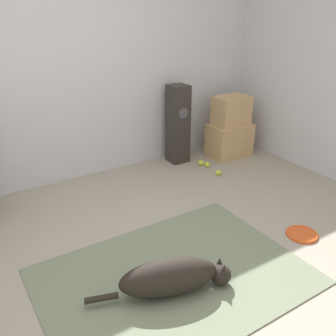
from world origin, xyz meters
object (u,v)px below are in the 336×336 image
object	(u,v)px
dog	(172,277)
tennis_ball_loose_on_carpet	(219,173)
cardboard_box_upper	(231,110)
frisbee	(302,234)
cardboard_box_lower	(229,140)
floor_speaker	(178,124)
tennis_ball_by_boxes	(201,163)
tennis_ball_near_speaker	(207,164)

from	to	relation	value
dog	tennis_ball_loose_on_carpet	distance (m)	2.03
dog	cardboard_box_upper	world-z (taller)	cardboard_box_upper
dog	frisbee	distance (m)	1.36
cardboard_box_lower	floor_speaker	bearing A→B (deg)	162.95
frisbee	tennis_ball_by_boxes	distance (m)	1.71
cardboard_box_upper	cardboard_box_lower	bearing A→B (deg)	-129.51
floor_speaker	tennis_ball_by_boxes	world-z (taller)	floor_speaker
tennis_ball_near_speaker	tennis_ball_loose_on_carpet	distance (m)	0.26
floor_speaker	frisbee	bearing A→B (deg)	-90.23
cardboard_box_upper	tennis_ball_near_speaker	xyz separation A→B (m)	(-0.48, -0.17, -0.57)
cardboard_box_upper	tennis_ball_by_boxes	distance (m)	0.78
floor_speaker	tennis_ball_loose_on_carpet	bearing A→B (deg)	-75.34
frisbee	tennis_ball_by_boxes	world-z (taller)	tennis_ball_by_boxes
cardboard_box_upper	tennis_ball_near_speaker	distance (m)	0.77
tennis_ball_by_boxes	tennis_ball_near_speaker	distance (m)	0.09
dog	floor_speaker	size ratio (longest dim) A/B	1.03
dog	tennis_ball_by_boxes	bearing A→B (deg)	47.86
frisbee	cardboard_box_upper	bearing A→B (deg)	68.86
frisbee	floor_speaker	xyz separation A→B (m)	(0.01, 1.98, 0.47)
frisbee	tennis_ball_loose_on_carpet	xyz separation A→B (m)	(0.17, 1.35, 0.02)
cardboard_box_lower	tennis_ball_by_boxes	bearing A→B (deg)	-171.72
frisbee	cardboard_box_lower	world-z (taller)	cardboard_box_lower
tennis_ball_by_boxes	tennis_ball_loose_on_carpet	xyz separation A→B (m)	(-0.00, -0.34, 0.00)
cardboard_box_upper	tennis_ball_by_boxes	bearing A→B (deg)	-170.75
floor_speaker	tennis_ball_loose_on_carpet	size ratio (longest dim) A/B	14.67
tennis_ball_loose_on_carpet	floor_speaker	bearing A→B (deg)	104.66
cardboard_box_upper	tennis_ball_loose_on_carpet	xyz separation A→B (m)	(-0.52, -0.43, -0.57)
cardboard_box_lower	tennis_ball_loose_on_carpet	world-z (taller)	cardboard_box_lower
tennis_ball_loose_on_carpet	dog	bearing A→B (deg)	-138.63
tennis_ball_near_speaker	tennis_ball_loose_on_carpet	world-z (taller)	same
tennis_ball_by_boxes	tennis_ball_near_speaker	bearing A→B (deg)	-68.63
tennis_ball_by_boxes	cardboard_box_upper	bearing A→B (deg)	9.25
tennis_ball_by_boxes	tennis_ball_near_speaker	xyz separation A→B (m)	(0.03, -0.08, 0.00)
cardboard_box_lower	tennis_ball_loose_on_carpet	size ratio (longest dim) A/B	8.23
frisbee	cardboard_box_lower	xyz separation A→B (m)	(0.68, 1.77, 0.20)
cardboard_box_lower	cardboard_box_upper	world-z (taller)	cardboard_box_upper
tennis_ball_near_speaker	frisbee	bearing A→B (deg)	-97.27
dog	frisbee	xyz separation A→B (m)	(1.35, -0.01, -0.13)
dog	tennis_ball_near_speaker	size ratio (longest dim) A/B	15.10
cardboard_box_lower	tennis_ball_by_boxes	world-z (taller)	cardboard_box_lower
floor_speaker	tennis_ball_near_speaker	xyz separation A→B (m)	(0.20, -0.36, -0.45)
cardboard_box_lower	floor_speaker	world-z (taller)	floor_speaker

